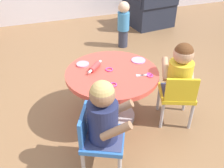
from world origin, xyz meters
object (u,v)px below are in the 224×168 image
object	(u,v)px
seated_child_right	(180,71)
craft_scissors	(146,75)
craft_table	(112,85)
child_chair_left	(99,138)
toddler_standing	(123,23)
child_chair_right	(177,95)
seated_child_left	(103,114)
armchair_dark	(150,8)
rolling_pin	(95,67)

from	to	relation	value
seated_child_right	craft_scissors	xyz separation A→B (m)	(-0.29, 0.06, -0.02)
seated_child_right	craft_table	bearing A→B (deg)	158.45
child_chair_left	craft_scissors	size ratio (longest dim) A/B	3.80
toddler_standing	craft_scissors	world-z (taller)	toddler_standing
child_chair_right	seated_child_right	xyz separation A→B (m)	(0.01, 0.04, 0.23)
seated_child_left	child_chair_right	world-z (taller)	seated_child_left
seated_child_left	armchair_dark	world-z (taller)	armchair_dark
rolling_pin	craft_scissors	xyz separation A→B (m)	(0.38, -0.25, -0.02)
child_chair_left	seated_child_left	size ratio (longest dim) A/B	1.05
craft_table	seated_child_right	world-z (taller)	seated_child_right
craft_table	child_chair_left	size ratio (longest dim) A/B	1.52
child_chair_right	armchair_dark	distance (m)	2.59
child_chair_right	craft_scissors	size ratio (longest dim) A/B	3.80
seated_child_left	seated_child_right	world-z (taller)	same
craft_table	toddler_standing	bearing A→B (deg)	64.37
child_chair_right	rolling_pin	size ratio (longest dim) A/B	2.94
child_chair_left	seated_child_right	world-z (taller)	seated_child_right
seated_child_right	child_chair_right	bearing A→B (deg)	-112.05
child_chair_right	toddler_standing	world-z (taller)	toddler_standing
child_chair_right	craft_table	bearing A→B (deg)	154.56
seated_child_right	craft_scissors	distance (m)	0.30
child_chair_left	toddler_standing	bearing A→B (deg)	63.40
seated_child_left	rolling_pin	world-z (taller)	seated_child_left
craft_scissors	child_chair_right	bearing A→B (deg)	-19.40
craft_scissors	armchair_dark	bearing A→B (deg)	61.67
seated_child_left	rolling_pin	xyz separation A→B (m)	(0.12, 0.62, 0.00)
rolling_pin	craft_table	bearing A→B (deg)	-36.17
seated_child_left	craft_scissors	world-z (taller)	seated_child_left
child_chair_left	child_chair_right	bearing A→B (deg)	17.65
child_chair_left	seated_child_right	distance (m)	0.91
craft_table	seated_child_right	bearing A→B (deg)	-21.55
seated_child_right	armchair_dark	distance (m)	2.56
child_chair_left	armchair_dark	xyz separation A→B (m)	(1.78, 2.66, 0.00)
child_chair_left	craft_scissors	distance (m)	0.68
seated_child_left	seated_child_right	distance (m)	0.86
craft_table	rolling_pin	distance (m)	0.22
seated_child_left	craft_scissors	size ratio (longest dim) A/B	3.61
seated_child_right	rolling_pin	xyz separation A→B (m)	(-0.67, 0.31, 0.00)
child_chair_left	armchair_dark	size ratio (longest dim) A/B	0.63
child_chair_left	seated_child_left	distance (m)	0.23
child_chair_right	armchair_dark	world-z (taller)	armchair_dark
seated_child_right	rolling_pin	bearing A→B (deg)	155.38
craft_table	seated_child_left	world-z (taller)	seated_child_left
craft_table	child_chair_right	xyz separation A→B (m)	(0.53, -0.25, -0.07)
armchair_dark	craft_table	bearing A→B (deg)	-124.82
seated_child_right	armchair_dark	xyz separation A→B (m)	(0.95, 2.36, -0.22)
craft_table	armchair_dark	world-z (taller)	armchair_dark
seated_child_left	craft_table	bearing A→B (deg)	64.64
craft_table	child_chair_right	distance (m)	0.59
rolling_pin	child_chair_left	bearing A→B (deg)	-104.82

